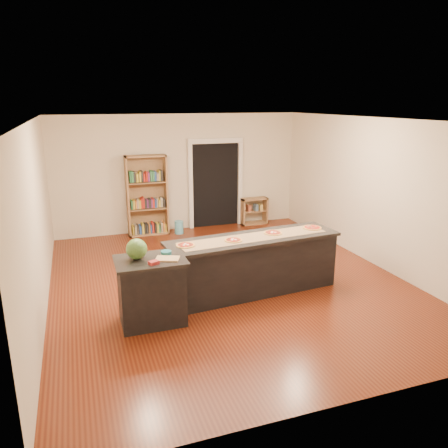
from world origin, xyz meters
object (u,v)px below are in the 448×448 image
object	(u,v)px
kitchen_island	(253,264)
low_shelf	(254,211)
watermelon	(137,249)
waste_bin	(179,227)
bookshelf	(147,196)
side_counter	(152,291)

from	to	relation	value
kitchen_island	low_shelf	bearing A→B (deg)	61.60
watermelon	waste_bin	bearing A→B (deg)	69.29
bookshelf	side_counter	bearing A→B (deg)	-98.86
bookshelf	watermelon	bearing A→B (deg)	-101.19
kitchen_island	low_shelf	world-z (taller)	kitchen_island
side_counter	low_shelf	size ratio (longest dim) A/B	1.43
bookshelf	low_shelf	xyz separation A→B (m)	(2.74, 0.02, -0.60)
side_counter	watermelon	world-z (taller)	watermelon
waste_bin	kitchen_island	bearing A→B (deg)	-83.78
kitchen_island	bookshelf	size ratio (longest dim) A/B	1.54
bookshelf	low_shelf	distance (m)	2.81
side_counter	bookshelf	bearing A→B (deg)	81.50
waste_bin	bookshelf	bearing A→B (deg)	165.36
kitchen_island	watermelon	bearing A→B (deg)	-172.72
watermelon	kitchen_island	bearing A→B (deg)	12.62
kitchen_island	low_shelf	size ratio (longest dim) A/B	4.25
bookshelf	low_shelf	world-z (taller)	bookshelf
side_counter	bookshelf	world-z (taller)	bookshelf
low_shelf	watermelon	xyz separation A→B (m)	(-3.58, -4.29, 0.77)
low_shelf	waste_bin	xyz separation A→B (m)	(-2.04, -0.20, -0.19)
kitchen_island	bookshelf	distance (m)	4.01
waste_bin	watermelon	distance (m)	4.47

